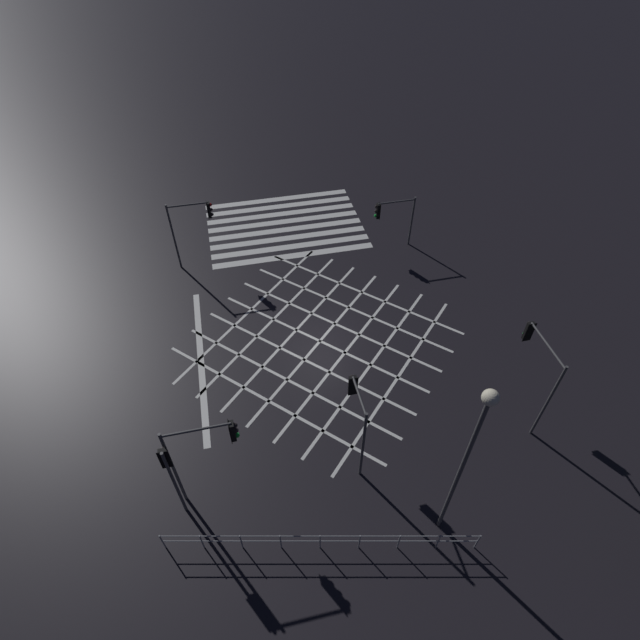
{
  "coord_description": "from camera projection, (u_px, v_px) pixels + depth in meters",
  "views": [
    {
      "loc": [
        3.63,
        16.16,
        18.26
      ],
      "look_at": [
        0.0,
        0.0,
        1.48
      ],
      "focal_mm": 28.0,
      "sensor_mm": 36.0,
      "label": 1
    }
  ],
  "objects": [
    {
      "name": "ground_plane",
      "position": [
        320.0,
        341.0,
        24.63
      ],
      "size": [
        200.0,
        200.0,
        0.0
      ],
      "primitive_type": "plane",
      "color": "black"
    },
    {
      "name": "road_markings",
      "position": [
        293.0,
        266.0,
        28.74
      ],
      "size": [
        14.4,
        20.73,
        0.01
      ],
      "color": "silver",
      "rests_on": "ground_plane"
    },
    {
      "name": "traffic_light_sw_main",
      "position": [
        391.0,
        213.0,
        28.33
      ],
      "size": [
        2.4,
        0.36,
        3.23
      ],
      "color": "#424244",
      "rests_on": "ground_plane"
    },
    {
      "name": "traffic_light_ne_cross",
      "position": [
        169.0,
        469.0,
        16.63
      ],
      "size": [
        0.36,
        0.39,
        4.11
      ],
      "rotation": [
        0.0,
        0.0,
        -1.57
      ],
      "color": "#424244",
      "rests_on": "ground_plane"
    },
    {
      "name": "traffic_light_nw_cross",
      "position": [
        538.0,
        360.0,
        19.58
      ],
      "size": [
        0.36,
        2.65,
        4.38
      ],
      "rotation": [
        0.0,
        0.0,
        -1.57
      ],
      "color": "#424244",
      "rests_on": "ground_plane"
    },
    {
      "name": "traffic_light_median_north",
      "position": [
        357.0,
        410.0,
        18.2
      ],
      "size": [
        0.36,
        1.97,
        4.14
      ],
      "rotation": [
        0.0,
        0.0,
        -1.57
      ],
      "color": "#424244",
      "rests_on": "ground_plane"
    },
    {
      "name": "traffic_light_se_main",
      "position": [
        193.0,
        220.0,
        26.68
      ],
      "size": [
        2.38,
        0.36,
        4.14
      ],
      "rotation": [
        0.0,
        0.0,
        3.14
      ],
      "color": "#424244",
      "rests_on": "ground_plane"
    },
    {
      "name": "traffic_light_ne_main",
      "position": [
        204.0,
        447.0,
        16.79
      ],
      "size": [
        2.51,
        0.36,
        4.51
      ],
      "rotation": [
        0.0,
        0.0,
        3.14
      ],
      "color": "#424244",
      "rests_on": "ground_plane"
    },
    {
      "name": "street_lamp_east",
      "position": [
        470.0,
        446.0,
        14.36
      ],
      "size": [
        0.47,
        0.47,
        8.09
      ],
      "color": "#424244",
      "rests_on": "ground_plane"
    },
    {
      "name": "pedestrian_railing",
      "position": [
        320.0,
        540.0,
        17.21
      ],
      "size": [
        10.73,
        2.45,
        1.05
      ],
      "rotation": [
        0.0,
        0.0,
        2.92
      ],
      "color": "gray",
      "rests_on": "ground_plane"
    }
  ]
}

